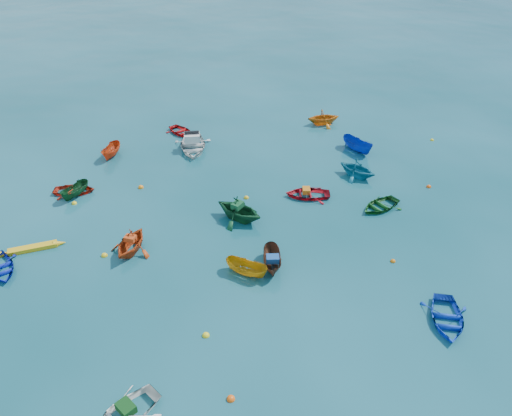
{
  "coord_description": "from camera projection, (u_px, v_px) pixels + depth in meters",
  "views": [
    {
      "loc": [
        -3.96,
        -21.29,
        18.21
      ],
      "look_at": [
        0.0,
        5.0,
        0.4
      ],
      "focal_mm": 35.0,
      "sensor_mm": 36.0,
      "label": 1
    }
  ],
  "objects": [
    {
      "name": "dinghy_green_e",
      "position": [
        380.0,
        208.0,
        32.74
      ],
      "size": [
        3.51,
        3.14,
        0.6
      ],
      "primitive_type": "imported",
      "rotation": [
        0.0,
        0.0,
        -1.11
      ],
      "color": "#12511B",
      "rests_on": "ground"
    },
    {
      "name": "sampan_blue_far",
      "position": [
        357.0,
        151.0,
        39.5
      ],
      "size": [
        2.35,
        3.16,
        1.15
      ],
      "primitive_type": "imported",
      "rotation": [
        0.0,
        0.0,
        0.47
      ],
      "color": "#0D2EA7",
      "rests_on": "ground"
    },
    {
      "name": "kayak_yellow",
      "position": [
        33.0,
        250.0,
        29.09
      ],
      "size": [
        3.44,
        1.11,
        0.33
      ],
      "primitive_type": null,
      "rotation": [
        0.0,
        0.0,
        1.75
      ],
      "color": "gold",
      "rests_on": "ground"
    },
    {
      "name": "tarp_orange_a",
      "position": [
        130.0,
        238.0,
        28.51
      ],
      "size": [
        0.76,
        0.68,
        0.3
      ],
      "primitive_type": "cube",
      "rotation": [
        0.0,
        0.0,
        -0.42
      ],
      "color": "#D74416",
      "rests_on": "dinghy_orange_w"
    },
    {
      "name": "sampan_yellow_mid",
      "position": [
        247.0,
        274.0,
        27.32
      ],
      "size": [
        2.61,
        2.23,
        0.98
      ],
      "primitive_type": "imported",
      "rotation": [
        0.0,
        0.0,
        0.96
      ],
      "color": "#C38911",
      "rests_on": "ground"
    },
    {
      "name": "dinghy_red_far",
      "position": [
        182.0,
        133.0,
        42.16
      ],
      "size": [
        3.17,
        3.39,
        0.57
      ],
      "primitive_type": "imported",
      "rotation": [
        0.0,
        0.0,
        0.59
      ],
      "color": "red",
      "rests_on": "ground"
    },
    {
      "name": "buoy_ye_b",
      "position": [
        104.0,
        256.0,
        28.62
      ],
      "size": [
        0.37,
        0.37,
        0.37
      ],
      "primitive_type": "sphere",
      "color": "yellow",
      "rests_on": "ground"
    },
    {
      "name": "dinghy_red_nw",
      "position": [
        75.0,
        192.0,
        34.32
      ],
      "size": [
        2.98,
        2.27,
        0.58
      ],
      "primitive_type": "imported",
      "rotation": [
        0.0,
        0.0,
        1.46
      ],
      "color": "red",
      "rests_on": "ground"
    },
    {
      "name": "dinghy_orange_far",
      "position": [
        323.0,
        124.0,
        43.73
      ],
      "size": [
        2.91,
        2.55,
        1.47
      ],
      "primitive_type": "imported",
      "rotation": [
        0.0,
        0.0,
        1.62
      ],
      "color": "orange",
      "rests_on": "ground"
    },
    {
      "name": "tarp_green_a",
      "position": [
        126.0,
        408.0,
        19.91
      ],
      "size": [
        0.91,
        0.95,
        0.37
      ],
      "primitive_type": "cube",
      "rotation": [
        0.0,
        0.0,
        -0.92
      ],
      "color": "#104015",
      "rests_on": "dinghy_white_near"
    },
    {
      "name": "dinghy_blue_se",
      "position": [
        446.0,
        321.0,
        24.42
      ],
      "size": [
        3.21,
        3.79,
        0.67
      ],
      "primitive_type": "imported",
      "rotation": [
        0.0,
        0.0,
        -0.32
      ],
      "color": "#0E39B9",
      "rests_on": "ground"
    },
    {
      "name": "tarp_blue_a",
      "position": [
        273.0,
        259.0,
        27.33
      ],
      "size": [
        0.76,
        0.61,
        0.34
      ],
      "primitive_type": "cube",
      "rotation": [
        0.0,
        0.0,
        -0.12
      ],
      "color": "#194B93",
      "rests_on": "sampan_brown_mid"
    },
    {
      "name": "motorboat_white",
      "position": [
        193.0,
        149.0,
        39.74
      ],
      "size": [
        3.13,
        4.29,
        1.47
      ],
      "primitive_type": "imported",
      "rotation": [
        0.0,
        0.0,
        -0.03
      ],
      "color": "silver",
      "rests_on": "ground"
    },
    {
      "name": "buoy_or_a",
      "position": [
        231.0,
        399.0,
        20.8
      ],
      "size": [
        0.36,
        0.36,
        0.36
      ],
      "primitive_type": "sphere",
      "color": "#FC570D",
      "rests_on": "ground"
    },
    {
      "name": "tarp_green_b",
      "position": [
        237.0,
        205.0,
        31.15
      ],
      "size": [
        0.91,
        0.93,
        0.36
      ],
      "primitive_type": "cube",
      "rotation": [
        0.0,
        0.0,
        0.84
      ],
      "color": "#134F28",
      "rests_on": "dinghy_green_n"
    },
    {
      "name": "buoy_or_c",
      "position": [
        141.0,
        188.0,
        34.85
      ],
      "size": [
        0.39,
        0.39,
        0.39
      ],
      "primitive_type": "sphere",
      "color": "orange",
      "rests_on": "ground"
    },
    {
      "name": "sampan_green_far",
      "position": [
        76.0,
        196.0,
        33.95
      ],
      "size": [
        2.14,
        2.52,
        0.94
      ],
      "primitive_type": "imported",
      "rotation": [
        0.0,
        0.0,
        -0.6
      ],
      "color": "#0F411D",
      "rests_on": "ground"
    },
    {
      "name": "buoy_or_e",
      "position": [
        329.0,
        125.0,
        43.62
      ],
      "size": [
        0.35,
        0.35,
        0.35
      ],
      "primitive_type": "sphere",
      "color": "#FD5E0D",
      "rests_on": "ground"
    },
    {
      "name": "dinghy_cyan_se",
      "position": [
        356.0,
        176.0,
        36.17
      ],
      "size": [
        3.67,
        3.7,
        1.47
      ],
      "primitive_type": "imported",
      "rotation": [
        0.0,
        0.0,
        0.73
      ],
      "color": "#166F8C",
      "rests_on": "ground"
    },
    {
      "name": "dinghy_red_ne",
      "position": [
        307.0,
        196.0,
        33.92
      ],
      "size": [
        3.32,
        2.62,
        0.62
      ],
      "primitive_type": "imported",
      "rotation": [
        0.0,
        0.0,
        -1.74
      ],
      "color": "#AD0E1B",
      "rests_on": "ground"
    },
    {
      "name": "sampan_orange_n",
      "position": [
        112.0,
        156.0,
        38.77
      ],
      "size": [
        1.73,
        2.74,
        0.99
      ],
      "primitive_type": "imported",
      "rotation": [
        0.0,
        0.0,
        -0.33
      ],
      "color": "red",
      "rests_on": "ground"
    },
    {
      "name": "buoy_ye_c",
      "position": [
        246.0,
        198.0,
        33.73
      ],
      "size": [
        0.35,
        0.35,
        0.35
      ],
      "primitive_type": "sphere",
      "color": "gold",
      "rests_on": "ground"
    },
    {
      "name": "buoy_or_b",
      "position": [
        393.0,
        262.0,
        28.2
      ],
      "size": [
        0.3,
        0.3,
        0.3
      ],
      "primitive_type": "sphere",
      "color": "#CF630B",
      "rests_on": "ground"
    },
    {
      "name": "buoy_ye_e",
      "position": [
        432.0,
        140.0,
        41.06
      ],
      "size": [
        0.29,
        0.29,
        0.29
      ],
      "primitive_type": "sphere",
      "color": "yellow",
      "rests_on": "ground"
    },
    {
      "name": "buoy_ye_d",
      "position": [
        74.0,
        204.0,
        33.16
      ],
      "size": [
        0.34,
        0.34,
        0.34
      ],
      "primitive_type": "sphere",
      "color": "yellow",
      "rests_on": "ground"
    },
    {
      "name": "dinghy_green_n",
      "position": [
        239.0,
        219.0,
        31.67
      ],
      "size": [
        4.25,
        4.21,
        1.69
      ],
      "primitive_type": "imported",
      "rotation": [
        0.0,
        0.0,
        0.84
      ],
      "color": "#104423",
      "rests_on": "ground"
    },
    {
      "name": "dinghy_orange_w",
      "position": [
        132.0,
        251.0,
        28.97
      ],
      "size": [
        3.42,
        3.62,
        1.51
      ],
      "primitive_type": "imported",
      "rotation": [
        0.0,
        0.0,
        -0.42
      ],
      "color": "#BE3D11",
      "rests_on": "ground"
    },
    {
      "name": "sampan_brown_mid",
      "position": [
        272.0,
        267.0,
        27.84
      ],
      "size": [
        1.31,
        2.75,
        1.03
      ],
      "primitive_type": "imported",
      "rotation": [
        0.0,
        0.0,
        -0.12
      ],
      "color": "#512D1D",
      "rests_on": "ground"
    },
    {
      "name": "buoy_ye_a",
      "position": [
        206.0,
        336.0,
        23.66
      ],
      "size": [
        0.36,
        0.36,
        0.36
      ],
      "primitive_type": "sphere",
      "color": "yellow",
      "rests_on": "ground"
    },
    {
      "name": "tarp_orange_b",
      "position": [
        306.0,
        190.0,
        33.66
      ],
      "size": [
        0.61,
        0.74,
        0.32
      ],
      "primitive_type": "cube",
      "rotation": [
        0.0,
        0.0,
        -1.74
      ],
      "color": "orange",
      "rests_on": "dinghy_red_ne"
    },
    {
      "name": "buoy_or_d",
      "position": [
        429.0,
        187.0,
        34.91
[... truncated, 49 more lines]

